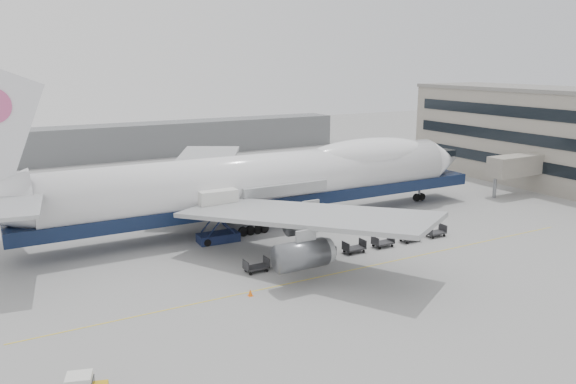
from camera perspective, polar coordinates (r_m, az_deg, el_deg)
ground at (r=59.72m, az=2.88°, el=-6.17°), size 260.00×260.00×0.00m
apron_line at (r=55.04m, az=6.22°, el=-7.94°), size 60.00×0.15×0.01m
hangar at (r=120.52m, az=-19.34°, el=4.66°), size 110.00×8.00×7.00m
airliner at (r=68.59m, az=-1.91°, el=1.26°), size 67.00×55.30×19.98m
catering_truck at (r=62.67m, az=-7.19°, el=-2.04°), size 4.65×3.33×6.00m
traffic_cone at (r=49.19m, az=-3.85°, el=-10.17°), size 0.42×0.42×0.62m
dolly_0 at (r=54.33m, az=-3.25°, el=-7.57°), size 2.30×1.35×1.30m
dolly_1 at (r=55.99m, az=0.30°, el=-6.91°), size 2.30×1.35×1.30m
dolly_2 at (r=57.86m, az=3.63°, el=-6.27°), size 2.30×1.35×1.30m
dolly_3 at (r=59.92m, az=6.73°, el=-5.64°), size 2.30×1.35×1.30m
dolly_4 at (r=62.14m, az=9.62°, el=-5.05°), size 2.30×1.35×1.30m
dolly_5 at (r=64.52m, az=12.29°, el=-4.48°), size 2.30×1.35×1.30m
dolly_6 at (r=67.03m, az=14.77°, el=-3.95°), size 2.30×1.35×1.30m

